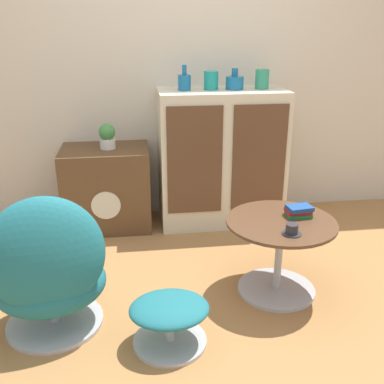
# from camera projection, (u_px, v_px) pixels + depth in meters

# --- Properties ---
(ground_plane) EXTENTS (12.00, 12.00, 0.00)m
(ground_plane) POSITION_uv_depth(u_px,v_px,m) (208.00, 314.00, 2.52)
(ground_plane) COLOR #A87542
(wall_back) EXTENTS (6.40, 0.06, 2.60)m
(wall_back) POSITION_uv_depth(u_px,v_px,m) (177.00, 54.00, 3.49)
(wall_back) COLOR beige
(wall_back) RESTS_ON ground_plane
(sideboard) EXTENTS (0.97, 0.49, 1.06)m
(sideboard) POSITION_uv_depth(u_px,v_px,m) (221.00, 158.00, 3.55)
(sideboard) COLOR beige
(sideboard) RESTS_ON ground_plane
(tv_console) EXTENTS (0.66, 0.48, 0.64)m
(tv_console) POSITION_uv_depth(u_px,v_px,m) (107.00, 188.00, 3.52)
(tv_console) COLOR brown
(tv_console) RESTS_ON ground_plane
(egg_chair) EXTENTS (0.65, 0.61, 0.79)m
(egg_chair) POSITION_uv_depth(u_px,v_px,m) (48.00, 272.00, 2.27)
(egg_chair) COLOR #B7B7BC
(egg_chair) RESTS_ON ground_plane
(ottoman) EXTENTS (0.40, 0.38, 0.25)m
(ottoman) POSITION_uv_depth(u_px,v_px,m) (169.00, 315.00, 2.24)
(ottoman) COLOR #B7B7BC
(ottoman) RESTS_ON ground_plane
(coffee_table) EXTENTS (0.64, 0.64, 0.47)m
(coffee_table) POSITION_uv_depth(u_px,v_px,m) (279.00, 248.00, 2.65)
(coffee_table) COLOR #B7B7BC
(coffee_table) RESTS_ON ground_plane
(vase_leftmost) EXTENTS (0.10, 0.10, 0.18)m
(vase_leftmost) POSITION_uv_depth(u_px,v_px,m) (184.00, 82.00, 3.31)
(vase_leftmost) COLOR #196699
(vase_leftmost) RESTS_ON sideboard
(vase_inner_left) EXTENTS (0.11, 0.11, 0.14)m
(vase_inner_left) POSITION_uv_depth(u_px,v_px,m) (211.00, 80.00, 3.33)
(vase_inner_left) COLOR teal
(vase_inner_left) RESTS_ON sideboard
(vase_inner_right) EXTENTS (0.13, 0.13, 0.15)m
(vase_inner_right) POSITION_uv_depth(u_px,v_px,m) (235.00, 82.00, 3.36)
(vase_inner_right) COLOR #196699
(vase_inner_right) RESTS_ON sideboard
(vase_rightmost) EXTENTS (0.10, 0.10, 0.14)m
(vase_rightmost) POSITION_uv_depth(u_px,v_px,m) (262.00, 79.00, 3.38)
(vase_rightmost) COLOR #2D8E6B
(vase_rightmost) RESTS_ON sideboard
(potted_plant) EXTENTS (0.12, 0.12, 0.19)m
(potted_plant) POSITION_uv_depth(u_px,v_px,m) (107.00, 136.00, 3.38)
(potted_plant) COLOR silver
(potted_plant) RESTS_ON tv_console
(teacup) EXTENTS (0.11, 0.11, 0.06)m
(teacup) POSITION_uv_depth(u_px,v_px,m) (292.00, 230.00, 2.41)
(teacup) COLOR #2D2D33
(teacup) RESTS_ON coffee_table
(book_stack) EXTENTS (0.15, 0.12, 0.07)m
(book_stack) POSITION_uv_depth(u_px,v_px,m) (299.00, 211.00, 2.63)
(book_stack) COLOR #237038
(book_stack) RESTS_ON coffee_table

